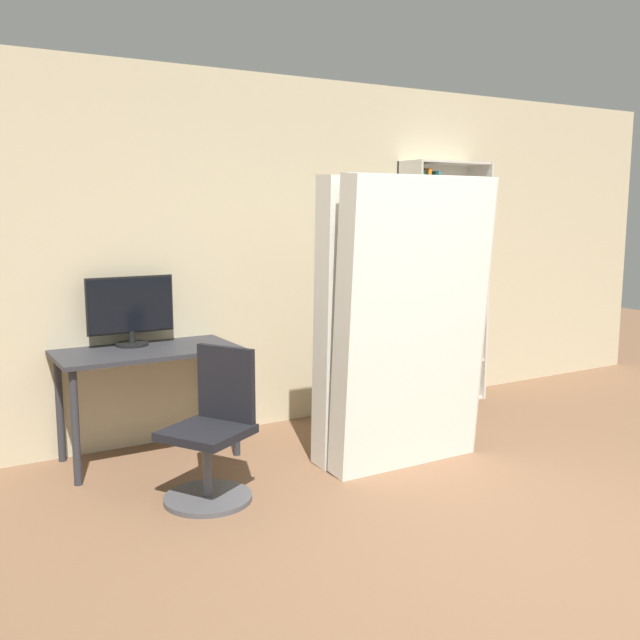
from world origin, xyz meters
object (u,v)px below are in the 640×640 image
Objects in this scene: monitor at (131,309)px; bookshelf at (432,285)px; mattress_near at (414,324)px; office_chair at (212,440)px; mattress_far at (390,319)px.

bookshelf reaches higher than monitor.
bookshelf is 1.09× the size of mattress_near.
office_chair is at bearing -80.91° from monitor.
office_chair is 1.47m from mattress_far.
office_chair is at bearing -176.44° from mattress_far.
monitor is at bearing 147.82° from mattress_far.
monitor is 1.93m from mattress_near.
bookshelf reaches higher than mattress_near.
mattress_far reaches higher than monitor.
mattress_far is (1.51, -0.95, -0.07)m from monitor.
office_chair is (0.17, -1.03, -0.67)m from monitor.
mattress_near is 0.25m from mattress_far.
mattress_near is (1.34, -0.17, 0.61)m from office_chair.
mattress_near is at bearing -90.00° from mattress_far.
monitor is 0.31× the size of mattress_near.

